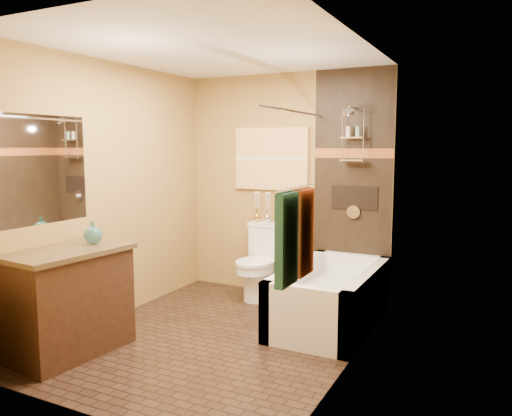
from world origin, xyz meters
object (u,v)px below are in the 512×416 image
Objects in this scene: sunset_painting at (271,159)px; bathtub at (331,302)px; toilet at (260,261)px; vanity at (68,301)px.

bathtub is (0.97, -0.73, -1.33)m from sunset_painting.
toilet is 0.80× the size of vanity.
toilet is at bearing 75.07° from vanity.
sunset_painting is at bearing 77.28° from vanity.
toilet is 2.18m from vanity.
bathtub is at bearing -36.72° from sunset_painting.
sunset_painting is 1.09× the size of toilet.
sunset_painting is 2.68m from vanity.
sunset_painting is 0.87× the size of vanity.
sunset_painting reaches higher than vanity.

